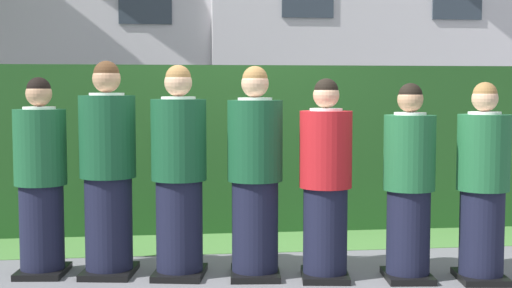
# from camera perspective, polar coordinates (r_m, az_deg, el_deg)

# --- Properties ---
(ground_plane) EXTENTS (60.00, 60.00, 0.00)m
(ground_plane) POSITION_cam_1_polar(r_m,az_deg,el_deg) (5.70, 0.00, -10.59)
(ground_plane) COLOR slate
(student_front_row_0) EXTENTS (0.41, 0.52, 1.57)m
(student_front_row_0) POSITION_cam_1_polar(r_m,az_deg,el_deg) (5.87, -16.86, -2.90)
(student_front_row_0) COLOR black
(student_front_row_0) RESTS_ON ground
(student_front_row_1) EXTENTS (0.46, 0.54, 1.70)m
(student_front_row_1) POSITION_cam_1_polar(r_m,az_deg,el_deg) (5.73, -11.78, -2.35)
(student_front_row_1) COLOR black
(student_front_row_1) RESTS_ON ground
(student_front_row_2) EXTENTS (0.47, 0.56, 1.66)m
(student_front_row_2) POSITION_cam_1_polar(r_m,az_deg,el_deg) (5.60, -6.19, -2.60)
(student_front_row_2) COLOR black
(student_front_row_2) RESTS_ON ground
(student_front_row_3) EXTENTS (0.43, 0.54, 1.65)m
(student_front_row_3) POSITION_cam_1_polar(r_m,az_deg,el_deg) (5.56, -0.08, -2.68)
(student_front_row_3) COLOR black
(student_front_row_3) RESTS_ON ground
(student_in_red_blazer) EXTENTS (0.42, 0.52, 1.56)m
(student_in_red_blazer) POSITION_cam_1_polar(r_m,az_deg,el_deg) (5.53, 5.59, -3.23)
(student_in_red_blazer) COLOR black
(student_in_red_blazer) RESTS_ON ground
(student_front_row_5) EXTENTS (0.40, 0.50, 1.52)m
(student_front_row_5) POSITION_cam_1_polar(r_m,az_deg,el_deg) (5.61, 12.15, -3.38)
(student_front_row_5) COLOR black
(student_front_row_5) RESTS_ON ground
(student_front_row_6) EXTENTS (0.40, 0.48, 1.53)m
(student_front_row_6) POSITION_cam_1_polar(r_m,az_deg,el_deg) (5.72, 17.72, -3.31)
(student_front_row_6) COLOR black
(student_front_row_6) RESTS_ON ground
(hedge) EXTENTS (10.52, 0.70, 1.72)m
(hedge) POSITION_cam_1_polar(r_m,az_deg,el_deg) (7.57, -1.87, -0.26)
(hedge) COLOR #214C1E
(hedge) RESTS_ON ground
(lawn_strip) EXTENTS (10.52, 0.90, 0.01)m
(lawn_strip) POSITION_cam_1_polar(r_m,az_deg,el_deg) (6.90, -1.26, -7.89)
(lawn_strip) COLOR #477A38
(lawn_strip) RESTS_ON ground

